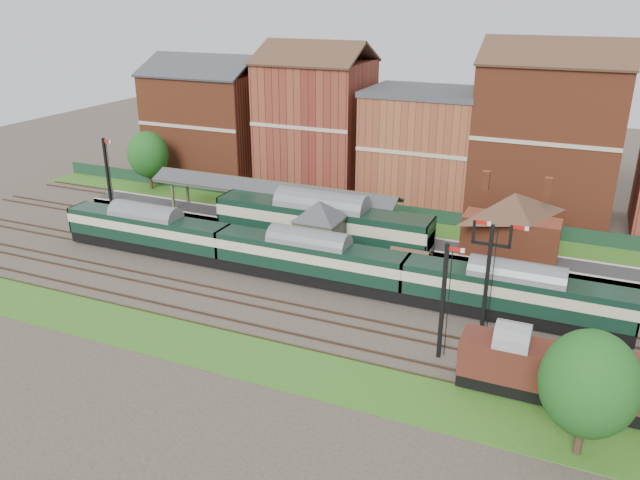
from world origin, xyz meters
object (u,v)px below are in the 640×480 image
at_px(semaphore_bracket, 488,271).
at_px(platform_railcar, 322,223).
at_px(signal_box, 320,232).
at_px(goods_van_a, 509,361).
at_px(dmu_train, 309,257).

distance_m(semaphore_bracket, platform_railcar, 18.67).
distance_m(signal_box, goods_van_a, 21.47).
distance_m(signal_box, dmu_train, 3.43).
bearing_deg(goods_van_a, semaphore_bracket, 111.46).
bearing_deg(signal_box, platform_railcar, 110.29).
bearing_deg(platform_railcar, dmu_train, -75.48).
bearing_deg(platform_railcar, signal_box, -69.71).
relative_size(signal_box, platform_railcar, 0.30).
height_order(dmu_train, platform_railcar, platform_railcar).
bearing_deg(goods_van_a, signal_box, 145.15).
bearing_deg(signal_box, dmu_train, -81.57).
height_order(platform_railcar, goods_van_a, platform_railcar).
height_order(dmu_train, goods_van_a, dmu_train).
distance_m(dmu_train, platform_railcar, 6.73).
xyz_separation_m(semaphore_bracket, dmu_train, (-14.56, 2.50, -2.43)).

